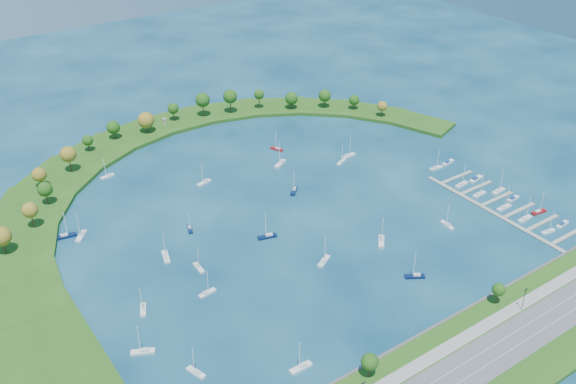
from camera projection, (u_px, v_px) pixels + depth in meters
ground at (285, 206)px, 312.90m from camera, size 700.00×700.00×0.00m
south_shoreline at (485, 356)px, 225.78m from camera, size 420.00×43.10×11.60m
breakwater at (155, 191)px, 323.97m from camera, size 286.74×247.64×2.00m
breakwater_trees at (176, 129)px, 363.73m from camera, size 236.66×90.70×15.42m
harbor_tower at (165, 121)px, 388.47m from camera, size 2.60×2.60×3.93m
dock_system at (502, 207)px, 311.64m from camera, size 24.28×82.00×1.60m
moored_boat_0 at (324, 261)px, 273.78m from camera, size 8.80×6.37×12.81m
moored_boat_1 at (415, 276)px, 264.93m from camera, size 8.29×6.37×12.23m
moored_boat_2 at (294, 190)px, 324.44m from camera, size 7.65×7.53×12.33m
moored_boat_3 at (204, 182)px, 331.64m from camera, size 8.41×4.08×11.92m
moored_boat_4 at (341, 161)px, 351.06m from camera, size 7.47×4.98×10.73m
moored_boat_5 at (267, 236)px, 289.61m from camera, size 9.16×4.69×12.96m
moored_boat_6 at (280, 163)px, 349.33m from camera, size 9.50×7.04×13.89m
moored_boat_7 at (447, 224)px, 297.68m from camera, size 3.34×8.05×11.47m
moored_boat_8 at (301, 367)px, 221.57m from camera, size 8.52×2.47×12.49m
moored_boat_9 at (143, 309)px, 247.34m from camera, size 5.09×7.86×11.25m
moored_boat_10 at (207, 292)px, 255.83m from camera, size 7.78×3.07×11.14m
moored_boat_11 at (190, 228)px, 295.02m from camera, size 4.26×7.26×10.32m
moored_boat_12 at (166, 256)px, 276.42m from camera, size 4.87×9.25×13.09m
moored_boat_13 at (277, 148)px, 364.44m from camera, size 4.92×7.71×11.02m
moored_boat_14 at (196, 372)px, 219.68m from camera, size 4.44×7.99×11.33m
moored_boat_15 at (66, 235)px, 289.89m from camera, size 9.14×3.94×13.01m
moored_boat_16 at (349, 155)px, 357.13m from camera, size 8.77×3.31×12.58m
moored_boat_17 at (199, 267)px, 269.98m from camera, size 2.50×7.80×11.34m
moored_boat_18 at (107, 176)px, 337.24m from camera, size 7.73×3.16×11.04m
moored_boat_19 at (381, 241)px, 286.40m from camera, size 7.97×8.31×13.22m
moored_boat_20 at (81, 235)px, 290.00m from camera, size 7.57×8.47×13.09m
moored_boat_21 at (143, 351)px, 228.07m from camera, size 8.71×5.93×12.54m
docked_boat_0 at (548, 231)px, 293.14m from camera, size 7.45×2.90×10.67m
docked_boat_1 at (562, 224)px, 298.30m from camera, size 8.23×3.19×1.63m
docked_boat_2 at (525, 218)px, 302.10m from camera, size 8.53×2.76×12.39m
docked_boat_3 at (539, 211)px, 307.40m from camera, size 8.18×3.30×11.69m
docked_boat_4 at (504, 207)px, 310.67m from camera, size 8.57×2.52×12.54m
docked_boat_5 at (513, 199)px, 318.03m from camera, size 7.93×2.83×1.59m
docked_boat_6 at (479, 194)px, 321.44m from camera, size 8.26×2.68×12.00m
docked_boat_7 at (499, 190)px, 324.21m from camera, size 8.75×3.14×12.60m
docked_boat_8 at (462, 184)px, 329.69m from camera, size 8.62×3.34×12.34m
docked_boat_9 at (476, 179)px, 334.70m from camera, size 9.79×4.16×1.94m
docked_boat_10 at (436, 167)px, 345.10m from camera, size 7.85×2.93×11.28m
docked_boat_11 at (448, 162)px, 350.57m from camera, size 8.81×3.71×1.74m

